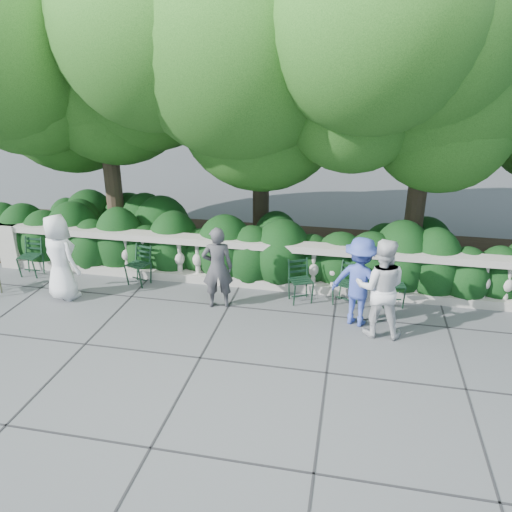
% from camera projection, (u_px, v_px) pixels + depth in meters
% --- Properties ---
extents(ground, '(90.00, 90.00, 0.00)m').
position_uv_depth(ground, '(245.00, 330.00, 8.73)').
color(ground, '#484A4F').
rests_on(ground, ground).
extents(balustrade, '(12.00, 0.44, 1.00)m').
position_uv_depth(balustrade, '(264.00, 265.00, 10.19)').
color(balustrade, '#9E998E').
rests_on(balustrade, ground).
extents(shrub_hedge, '(15.00, 2.60, 1.70)m').
position_uv_depth(shrub_hedge, '(274.00, 264.00, 11.46)').
color(shrub_hedge, black).
rests_on(shrub_hedge, ground).
extents(tree_canopy, '(15.04, 6.52, 6.78)m').
position_uv_depth(tree_canopy, '(311.00, 82.00, 10.02)').
color(tree_canopy, '#3F3023').
rests_on(tree_canopy, ground).
extents(chair_a, '(0.46, 0.49, 0.84)m').
position_uv_depth(chair_a, '(29.00, 278.00, 10.78)').
color(chair_a, black).
rests_on(chair_a, ground).
extents(chair_b, '(0.55, 0.58, 0.84)m').
position_uv_depth(chair_b, '(135.00, 287.00, 10.36)').
color(chair_b, black).
rests_on(chair_b, ground).
extents(chair_c, '(0.59, 0.61, 0.84)m').
position_uv_depth(chair_c, '(341.00, 307.00, 9.51)').
color(chair_c, black).
rests_on(chair_c, ground).
extents(chair_d, '(0.60, 0.62, 0.84)m').
position_uv_depth(chair_d, '(302.00, 304.00, 9.62)').
color(chair_d, black).
rests_on(chair_d, ground).
extents(chair_e, '(0.52, 0.55, 0.84)m').
position_uv_depth(chair_e, '(393.00, 308.00, 9.47)').
color(chair_e, black).
rests_on(chair_e, ground).
extents(person_businessman, '(0.98, 0.82, 1.70)m').
position_uv_depth(person_businessman, '(60.00, 257.00, 9.60)').
color(person_businessman, white).
rests_on(person_businessman, ground).
extents(person_woman_grey, '(0.66, 0.52, 1.59)m').
position_uv_depth(person_woman_grey, '(217.00, 268.00, 9.28)').
color(person_woman_grey, '#3C3B40').
rests_on(person_woman_grey, ground).
extents(person_casual_man, '(0.85, 0.66, 1.73)m').
position_uv_depth(person_casual_man, '(380.00, 288.00, 8.31)').
color(person_casual_man, silver).
rests_on(person_casual_man, ground).
extents(person_older_blue, '(1.19, 0.92, 1.62)m').
position_uv_depth(person_older_blue, '(360.00, 282.00, 8.67)').
color(person_older_blue, '#3749A6').
rests_on(person_older_blue, ground).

